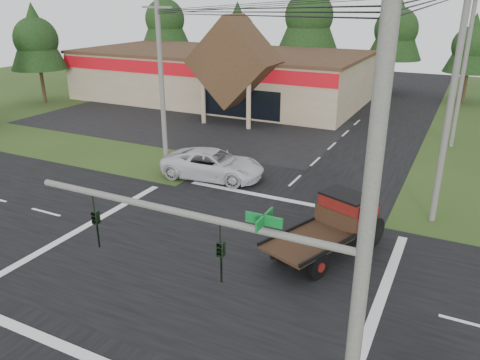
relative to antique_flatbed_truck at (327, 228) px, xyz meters
The scene contains 18 objects.
ground 4.99m from the antique_flatbed_truck, 150.47° to the right, with size 120.00×120.00×0.00m, color #283F16.
road_ns 4.98m from the antique_flatbed_truck, 150.47° to the right, with size 12.00×120.00×0.02m, color black.
road_ew 4.98m from the antique_flatbed_truck, 150.47° to the right, with size 120.00×12.00×0.02m, color black.
parking_apron 24.68m from the antique_flatbed_truck, 137.59° to the left, with size 28.00×14.00×0.02m, color black.
cvs_building 33.73m from the antique_flatbed_truck, 126.20° to the left, with size 30.40×18.20×9.19m.
traffic_signal_mast 10.50m from the antique_flatbed_truck, 80.68° to the right, with size 8.12×0.24×7.00m.
utility_pole_nr 11.30m from the antique_flatbed_truck, 71.51° to the right, with size 2.00×0.30×11.00m.
utility_pole_nw 14.05m from the antique_flatbed_truck, 155.25° to the left, with size 2.00×0.30×10.50m.
utility_pole_ne 8.22m from the antique_flatbed_truck, 55.93° to the left, with size 2.00×0.30×11.50m.
utility_pole_n 20.48m from the antique_flatbed_truck, 79.03° to the left, with size 2.00×0.30×11.20m.
tree_row_a 51.29m from the antique_flatbed_truck, 132.27° to the left, with size 6.72×6.72×12.12m.
tree_row_b 46.75m from the antique_flatbed_truck, 121.41° to the left, with size 5.60×5.60×10.10m.
tree_row_c 41.82m from the antique_flatbed_truck, 110.18° to the left, with size 7.28×7.28×13.13m.
tree_row_d 40.31m from the antique_flatbed_truck, 96.05° to the left, with size 6.16×6.16×11.11m.
tree_row_e 38.11m from the antique_flatbed_truck, 84.23° to the left, with size 5.04×5.04×9.09m.
tree_side_w 40.63m from the antique_flatbed_truck, 154.04° to the left, with size 5.60×5.60×10.10m.
antique_flatbed_truck is the anchor object (origin of this frame).
white_pickup 10.74m from the antique_flatbed_truck, 146.38° to the left, with size 2.89×6.27×1.74m, color silver.
Camera 1 is at (8.79, -15.18, 10.34)m, focal length 35.00 mm.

